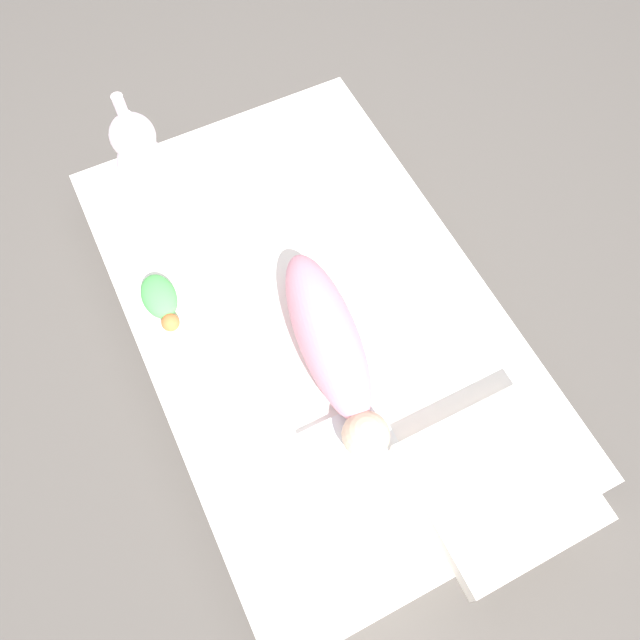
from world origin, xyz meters
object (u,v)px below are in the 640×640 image
turtle_plush (160,300)px  bunny_plush (139,153)px  pillow (498,485)px  swaddled_baby (331,345)px

turtle_plush → bunny_plush: bearing=165.1°
pillow → swaddled_baby: bearing=-157.5°
swaddled_baby → pillow: size_ratio=1.55×
pillow → bunny_plush: (-1.25, -0.43, 0.09)m
bunny_plush → swaddled_baby: bearing=16.8°
pillow → turtle_plush: pillow is taller
swaddled_baby → bunny_plush: size_ratio=1.89×
bunny_plush → turtle_plush: bearing=-14.9°
pillow → turtle_plush: 0.99m
turtle_plush → swaddled_baby: bearing=44.8°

